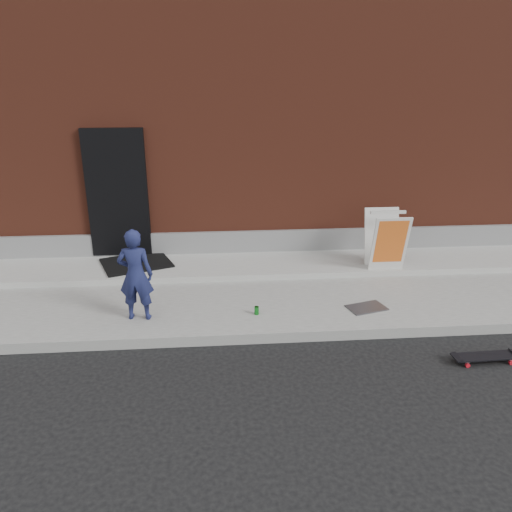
{
  "coord_description": "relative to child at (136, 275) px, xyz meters",
  "views": [
    {
      "loc": [
        -0.87,
        -5.8,
        3.39
      ],
      "look_at": [
        -0.33,
        0.8,
        0.96
      ],
      "focal_mm": 35.0,
      "sensor_mm": 36.0,
      "label": 1
    }
  ],
  "objects": [
    {
      "name": "soda_can",
      "position": [
        1.66,
        -0.03,
        -0.59
      ],
      "size": [
        0.07,
        0.07,
        0.12
      ],
      "primitive_type": "cylinder",
      "rotation": [
        0.0,
        0.0,
        -0.19
      ],
      "color": "#1A8526",
      "rests_on": "sidewalk"
    },
    {
      "name": "skateboard",
      "position": [
        4.42,
        -1.27,
        -0.73
      ],
      "size": [
        0.82,
        0.23,
        0.09
      ],
      "color": "red",
      "rests_on": "ground"
    },
    {
      "name": "pizza_sign",
      "position": [
        3.96,
        1.37,
        -0.05
      ],
      "size": [
        0.6,
        0.71,
        1.0
      ],
      "color": "silver",
      "rests_on": "apron"
    },
    {
      "name": "apron",
      "position": [
        2.0,
        1.8,
        -0.6
      ],
      "size": [
        20.0,
        1.2,
        0.1
      ],
      "primitive_type": "cube",
      "color": "gray",
      "rests_on": "sidewalk"
    },
    {
      "name": "utility_plate",
      "position": [
        3.28,
        0.04,
        -0.64
      ],
      "size": [
        0.62,
        0.49,
        0.02
      ],
      "primitive_type": "cube",
      "rotation": [
        0.0,
        0.0,
        0.28
      ],
      "color": "#4B4A4F",
      "rests_on": "sidewalk"
    },
    {
      "name": "ground",
      "position": [
        2.0,
        -0.6,
        -0.8
      ],
      "size": [
        80.0,
        80.0,
        0.0
      ],
      "primitive_type": "plane",
      "color": "black",
      "rests_on": "ground"
    },
    {
      "name": "sidewalk",
      "position": [
        2.0,
        0.9,
        -0.73
      ],
      "size": [
        20.0,
        3.0,
        0.15
      ],
      "primitive_type": "cube",
      "color": "gray",
      "rests_on": "ground"
    },
    {
      "name": "building",
      "position": [
        2.0,
        6.39,
        1.7
      ],
      "size": [
        20.0,
        8.1,
        5.0
      ],
      "color": "#60281A",
      "rests_on": "ground"
    },
    {
      "name": "doormat",
      "position": [
        -0.3,
        1.89,
        -0.54
      ],
      "size": [
        1.37,
        1.25,
        0.03
      ],
      "primitive_type": "cube",
      "rotation": [
        0.0,
        0.0,
        0.37
      ],
      "color": "black",
      "rests_on": "apron"
    },
    {
      "name": "child",
      "position": [
        0.0,
        0.0,
        0.0
      ],
      "size": [
        0.49,
        0.34,
        1.3
      ],
      "primitive_type": "imported",
      "rotation": [
        0.0,
        0.0,
        3.08
      ],
      "color": "#1A1F4A",
      "rests_on": "sidewalk"
    }
  ]
}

